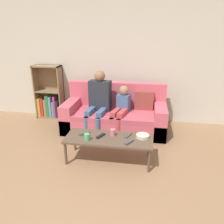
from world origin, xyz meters
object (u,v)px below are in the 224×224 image
cup_far (113,132)px  tv_remote_1 (129,142)px  person_adult (99,98)px  tv_remote_2 (128,135)px  tv_remote_3 (101,136)px  bookshelf (50,99)px  tv_remote_0 (84,133)px  coffee_table (109,140)px  person_child (121,107)px  couch (115,115)px  cup_near (87,137)px  snack_bowl (143,136)px

cup_far → tv_remote_1: 0.32m
person_adult → tv_remote_2: person_adult is taller
person_adult → tv_remote_3: bearing=-69.2°
bookshelf → tv_remote_2: size_ratio=6.55×
tv_remote_0 → tv_remote_2: (0.66, 0.05, 0.00)m
cup_far → tv_remote_0: (-0.43, -0.02, -0.04)m
bookshelf → person_adult: person_adult is taller
coffee_table → person_child: (0.06, 0.99, 0.16)m
person_adult → coffee_table: bearing=-63.2°
couch → cup_near: size_ratio=19.41×
person_adult → tv_remote_1: bearing=-52.2°
tv_remote_1 → person_adult: bearing=150.4°
person_child → tv_remote_0: person_child is taller
snack_bowl → tv_remote_2: bearing=175.8°
tv_remote_1 → tv_remote_3: same height
cup_near → tv_remote_2: (0.57, 0.23, -0.04)m
tv_remote_0 → snack_bowl: (0.87, 0.03, 0.01)m
tv_remote_0 → cup_near: bearing=-15.2°
tv_remote_1 → tv_remote_2: (-0.03, 0.21, 0.00)m
person_adult → tv_remote_3: size_ratio=6.64×
tv_remote_0 → cup_far: bearing=51.8°
coffee_table → snack_bowl: bearing=10.0°
bookshelf → tv_remote_1: bearing=-41.1°
cup_far → tv_remote_2: size_ratio=0.57×
tv_remote_3 → tv_remote_1: bearing=9.6°
bookshelf → tv_remote_3: bearing=-46.2°
person_child → tv_remote_0: 1.04m
person_adult → cup_far: size_ratio=11.53×
bookshelf → tv_remote_1: (1.91, -1.67, -0.03)m
person_child → tv_remote_3: bearing=-88.0°
person_child → tv_remote_2: size_ratio=5.05×
cup_far → snack_bowl: (0.44, 0.01, -0.03)m
cup_near → person_adult: bearing=93.7°
couch → tv_remote_0: couch is taller
person_adult → cup_near: size_ratio=11.61×
person_child → snack_bowl: bearing=-51.8°
person_child → cup_far: person_child is taller
bookshelf → tv_remote_2: 2.38m
coffee_table → tv_remote_2: size_ratio=7.24×
couch → cup_far: (0.11, -1.04, 0.14)m
couch → tv_remote_1: bearing=-73.1°
person_child → tv_remote_3: person_child is taller
tv_remote_1 → snack_bowl: size_ratio=0.88×
person_child → cup_far: (-0.02, -0.91, -0.08)m
bookshelf → tv_remote_1: 2.54m
coffee_table → tv_remote_1: 0.33m
couch → cup_near: 1.27m
person_adult → snack_bowl: person_adult is taller
cup_near → person_child: bearing=72.3°
cup_far → tv_remote_1: size_ratio=0.59×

